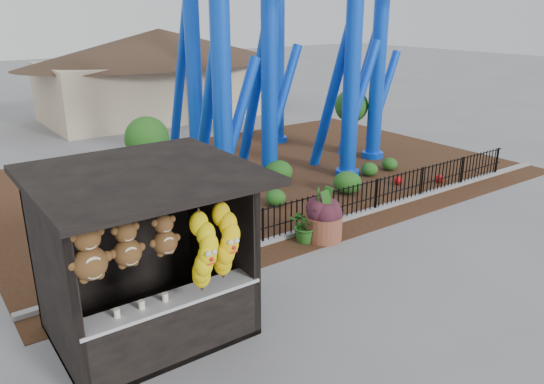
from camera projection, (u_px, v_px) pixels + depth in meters
ground at (316, 307)px, 10.52m from camera, size 120.00×120.00×0.00m
mulch_bed at (257, 174)px, 18.85m from camera, size 18.00×12.00×0.02m
curb at (356, 215)px, 15.00m from camera, size 18.00×0.18×0.12m
prize_booth at (149, 261)px, 9.04m from camera, size 3.50×3.40×3.12m
picket_fence at (379, 194)px, 15.35m from camera, size 12.20×0.06×1.00m
terracotta_planter at (323, 227)px, 13.50m from camera, size 0.98×0.98×0.65m
planter_foliage at (324, 203)px, 13.29m from camera, size 0.70×0.70×0.64m
potted_plant at (305, 224)px, 13.33m from camera, size 1.04×0.97×0.95m
landscaping at (321, 177)px, 17.43m from camera, size 7.89×3.81×0.76m
pavilion at (160, 59)px, 28.14m from camera, size 15.00×15.00×4.80m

